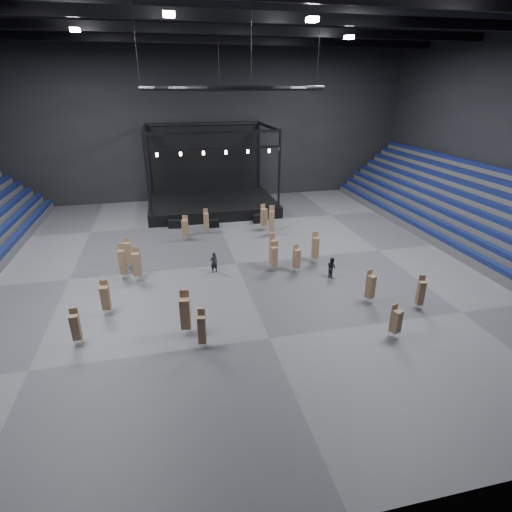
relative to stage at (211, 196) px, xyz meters
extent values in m
plane|color=#4C4C4F|center=(0.00, -16.24, -1.45)|extent=(50.00, 50.00, 0.00)
cube|color=black|center=(0.00, -16.24, 16.55)|extent=(50.00, 42.00, 0.20)
cube|color=black|center=(0.00, 4.76, 7.55)|extent=(50.00, 0.20, 18.00)
cube|color=black|center=(0.00, -37.24, 7.55)|extent=(50.00, 0.20, 18.00)
cube|color=#464648|center=(21.40, -16.24, -1.08)|extent=(7.20, 40.00, 0.75)
cube|color=black|center=(18.12, -16.24, -0.50)|extent=(0.59, 40.00, 0.40)
cube|color=#464648|center=(21.85, -16.24, -0.70)|extent=(6.30, 40.00, 1.50)
cube|color=black|center=(19.02, -16.24, 0.25)|extent=(0.59, 40.00, 0.40)
cube|color=#464648|center=(22.30, -16.24, -0.33)|extent=(5.40, 40.00, 2.25)
cube|color=black|center=(19.91, -16.24, 1.00)|extent=(0.59, 40.00, 0.40)
cube|color=#464648|center=(22.75, -16.24, 0.05)|extent=(4.50, 40.00, 3.00)
cube|color=black|center=(20.82, -16.24, 1.75)|extent=(0.59, 40.00, 0.40)
cube|color=#464648|center=(23.20, -16.24, 0.42)|extent=(3.60, 40.00, 3.75)
cube|color=black|center=(21.71, -16.24, 2.50)|extent=(0.59, 40.00, 0.40)
cube|color=#464648|center=(23.65, -16.24, 0.80)|extent=(2.70, 40.00, 4.50)
cube|color=black|center=(22.61, -16.24, 3.25)|extent=(0.59, 40.00, 0.40)
cube|color=#464648|center=(24.10, -16.24, 1.17)|extent=(1.80, 40.00, 5.25)
cube|color=black|center=(23.52, -16.24, 4.00)|extent=(0.59, 40.00, 0.40)
cube|color=#464648|center=(24.55, -16.24, 1.55)|extent=(0.90, 40.00, 6.00)
cube|color=black|center=(24.41, -16.24, 4.75)|extent=(0.59, 40.00, 0.40)
cube|color=black|center=(0.00, -0.74, -0.85)|extent=(14.00, 10.00, 1.20)
cube|color=black|center=(0.00, 4.06, 3.75)|extent=(13.30, 0.30, 8.00)
cylinder|color=black|center=(-6.60, -5.34, 3.65)|extent=(0.24, 0.24, 7.80)
cylinder|color=black|center=(-6.60, 3.86, 3.65)|extent=(0.24, 0.24, 7.80)
cylinder|color=black|center=(6.60, -5.34, 3.65)|extent=(0.24, 0.24, 7.80)
cylinder|color=black|center=(6.60, 3.86, 3.65)|extent=(0.24, 0.24, 7.80)
cube|color=black|center=(0.00, -5.34, 7.55)|extent=(13.40, 0.25, 0.25)
cube|color=black|center=(0.00, 3.86, 7.55)|extent=(13.40, 0.25, 0.25)
cube|color=black|center=(0.00, -5.34, 6.05)|extent=(13.40, 0.20, 0.20)
cylinder|color=white|center=(-5.50, -5.34, 5.65)|extent=(0.24, 0.24, 0.35)
cylinder|color=white|center=(-3.30, -5.34, 5.65)|extent=(0.24, 0.24, 0.35)
cylinder|color=white|center=(-1.10, -5.34, 5.65)|extent=(0.24, 0.24, 0.35)
cylinder|color=white|center=(1.10, -5.34, 5.65)|extent=(0.24, 0.24, 0.35)
cylinder|color=white|center=(3.30, -5.34, 5.65)|extent=(0.24, 0.24, 0.35)
cylinder|color=white|center=(5.50, -5.34, 5.65)|extent=(0.24, 0.24, 0.35)
torus|color=black|center=(0.00, -16.24, 11.55)|extent=(12.30, 12.30, 0.30)
cylinder|color=black|center=(6.00, -16.24, 14.05)|extent=(0.04, 0.04, 5.00)
cylinder|color=black|center=(0.00, -10.24, 14.05)|extent=(0.04, 0.04, 5.00)
cylinder|color=black|center=(-6.00, -16.24, 14.05)|extent=(0.04, 0.04, 5.00)
cylinder|color=black|center=(0.00, -22.24, 14.05)|extent=(0.04, 0.04, 5.00)
cube|color=black|center=(0.00, -16.24, 15.75)|extent=(49.00, 0.35, 0.70)
cube|color=black|center=(0.00, -9.24, 15.75)|extent=(49.00, 0.35, 0.70)
cube|color=black|center=(0.00, -1.24, 15.75)|extent=(49.00, 0.35, 0.70)
cube|color=white|center=(-10.00, -12.24, 15.15)|extent=(0.60, 0.60, 0.25)
cube|color=white|center=(10.00, -12.24, 15.15)|extent=(0.60, 0.60, 0.25)
cube|color=white|center=(-4.00, -20.24, 15.15)|extent=(0.60, 0.60, 0.25)
cube|color=white|center=(4.00, -20.24, 15.15)|extent=(0.60, 0.60, 0.25)
cube|color=black|center=(-4.43, -6.23, -1.05)|extent=(1.30, 0.81, 0.81)
cube|color=black|center=(-0.66, -6.91, -1.07)|extent=(1.20, 0.68, 0.77)
cube|color=black|center=(4.28, -6.45, -1.00)|extent=(1.48, 1.02, 0.90)
cylinder|color=silver|center=(2.39, -18.42, -1.26)|extent=(0.03, 0.03, 0.39)
cylinder|color=silver|center=(2.39, -18.05, -1.26)|extent=(0.03, 0.03, 0.39)
cylinder|color=silver|center=(2.76, -18.42, -1.26)|extent=(0.03, 0.03, 0.39)
cylinder|color=silver|center=(2.76, -18.05, -1.26)|extent=(0.03, 0.03, 0.39)
cube|color=#967152|center=(2.57, -18.23, -0.26)|extent=(0.50, 0.50, 1.61)
cube|color=#967152|center=(2.56, -18.04, 0.49)|extent=(0.45, 0.10, 0.88)
cylinder|color=silver|center=(-7.72, -17.77, -1.22)|extent=(0.03, 0.03, 0.46)
cylinder|color=silver|center=(-7.72, -17.34, -1.22)|extent=(0.03, 0.03, 0.46)
cylinder|color=silver|center=(-7.28, -17.77, -1.22)|extent=(0.03, 0.03, 0.46)
cylinder|color=silver|center=(-7.28, -17.34, -1.22)|extent=(0.03, 0.03, 0.46)
cube|color=#967152|center=(-7.50, -17.56, -0.14)|extent=(0.60, 0.60, 1.71)
cube|color=#967152|center=(-7.48, -17.33, 0.67)|extent=(0.53, 0.12, 0.94)
cylinder|color=silver|center=(9.94, -25.87, -1.28)|extent=(0.03, 0.03, 0.34)
cylinder|color=silver|center=(9.94, -25.55, -1.28)|extent=(0.03, 0.03, 0.34)
cylinder|color=silver|center=(10.27, -25.87, -1.28)|extent=(0.03, 0.03, 0.34)
cylinder|color=silver|center=(10.27, -25.55, -1.28)|extent=(0.03, 0.03, 0.34)
cube|color=#967152|center=(10.11, -25.71, -0.32)|extent=(0.49, 0.49, 1.58)
cube|color=#967152|center=(10.14, -25.54, 0.42)|extent=(0.39, 0.14, 0.87)
cylinder|color=silver|center=(-8.71, -17.10, -1.26)|extent=(0.03, 0.03, 0.39)
cylinder|color=silver|center=(-8.71, -16.74, -1.26)|extent=(0.03, 0.03, 0.39)
cylinder|color=silver|center=(-8.34, -17.10, -1.26)|extent=(0.03, 0.03, 0.39)
cylinder|color=silver|center=(-8.34, -16.74, -1.26)|extent=(0.03, 0.03, 0.39)
cube|color=#967152|center=(-8.52, -16.92, -0.14)|extent=(0.50, 0.50, 1.84)
cube|color=#967152|center=(-8.51, -16.73, 0.73)|extent=(0.45, 0.10, 1.01)
cylinder|color=silver|center=(3.94, -9.00, -1.23)|extent=(0.03, 0.03, 0.43)
cylinder|color=silver|center=(3.94, -8.59, -1.23)|extent=(0.03, 0.03, 0.43)
cylinder|color=silver|center=(4.35, -9.00, -1.23)|extent=(0.03, 0.03, 0.43)
cylinder|color=silver|center=(4.35, -8.59, -1.23)|extent=(0.03, 0.03, 0.43)
cube|color=#967152|center=(4.15, -8.79, -0.16)|extent=(0.66, 0.66, 1.72)
cube|color=#967152|center=(4.07, -8.59, 0.65)|extent=(0.49, 0.23, 0.94)
cylinder|color=silver|center=(-1.65, -8.73, -1.27)|extent=(0.03, 0.03, 0.37)
cylinder|color=silver|center=(-1.65, -8.38, -1.27)|extent=(0.03, 0.03, 0.37)
cylinder|color=silver|center=(-1.31, -8.73, -1.27)|extent=(0.03, 0.03, 0.37)
cylinder|color=silver|center=(-1.31, -8.38, -1.27)|extent=(0.03, 0.03, 0.37)
cube|color=#967152|center=(-1.48, -8.56, -0.26)|extent=(0.46, 0.46, 1.65)
cube|color=#967152|center=(-1.49, -8.37, 0.52)|extent=(0.42, 0.08, 0.91)
cylinder|color=silver|center=(6.02, -17.56, -1.25)|extent=(0.03, 0.03, 0.40)
cylinder|color=silver|center=(6.02, -17.18, -1.25)|extent=(0.03, 0.03, 0.40)
cylinder|color=silver|center=(6.41, -17.56, -1.25)|extent=(0.03, 0.03, 0.40)
cylinder|color=silver|center=(6.41, -17.18, -1.25)|extent=(0.03, 0.03, 0.40)
cube|color=#967152|center=(6.21, -17.37, -0.19)|extent=(0.52, 0.52, 1.72)
cube|color=#967152|center=(6.23, -17.17, 0.62)|extent=(0.47, 0.10, 0.95)
cylinder|color=silver|center=(2.46, -18.00, -1.24)|extent=(0.03, 0.03, 0.42)
cylinder|color=silver|center=(2.46, -17.60, -1.24)|extent=(0.03, 0.03, 0.42)
cylinder|color=silver|center=(2.85, -18.00, -1.24)|extent=(0.03, 0.03, 0.42)
cylinder|color=silver|center=(2.85, -17.60, -1.24)|extent=(0.03, 0.03, 0.42)
cube|color=#967152|center=(2.65, -17.80, -0.05)|extent=(0.64, 0.64, 1.96)
cube|color=#967152|center=(2.58, -17.60, 0.88)|extent=(0.47, 0.22, 1.08)
cylinder|color=silver|center=(7.20, -24.48, -1.26)|extent=(0.03, 0.03, 0.39)
cylinder|color=silver|center=(7.20, -24.11, -1.26)|extent=(0.03, 0.03, 0.39)
cylinder|color=silver|center=(7.58, -24.48, -1.26)|extent=(0.03, 0.03, 0.39)
cylinder|color=silver|center=(7.58, -24.11, -1.26)|extent=(0.03, 0.03, 0.39)
cube|color=#967152|center=(7.39, -24.30, -0.28)|extent=(0.62, 0.62, 1.57)
cube|color=#967152|center=(7.31, -24.12, 0.46)|extent=(0.43, 0.24, 0.86)
cylinder|color=silver|center=(-3.77, -10.17, -1.23)|extent=(0.03, 0.03, 0.44)
cylinder|color=silver|center=(-3.77, -9.75, -1.23)|extent=(0.03, 0.03, 0.44)
cylinder|color=silver|center=(-3.35, -10.17, -1.23)|extent=(0.03, 0.03, 0.44)
cylinder|color=silver|center=(-3.35, -9.75, -1.23)|extent=(0.03, 0.03, 0.44)
cube|color=#967152|center=(-3.56, -9.96, -0.26)|extent=(0.63, 0.63, 1.51)
cube|color=#967152|center=(-3.51, -9.75, 0.45)|extent=(0.51, 0.18, 0.83)
cylinder|color=silver|center=(-8.45, -15.18, -1.25)|extent=(0.03, 0.03, 0.40)
cylinder|color=silver|center=(-8.45, -14.79, -1.25)|extent=(0.03, 0.03, 0.40)
cylinder|color=silver|center=(-8.06, -15.18, -1.25)|extent=(0.03, 0.03, 0.40)
cylinder|color=silver|center=(-8.06, -14.79, -1.25)|extent=(0.03, 0.03, 0.40)
cube|color=#967152|center=(-8.25, -14.98, -0.22)|extent=(0.55, 0.55, 1.66)
cube|color=#967152|center=(-8.28, -14.78, 0.56)|extent=(0.47, 0.12, 0.91)
cylinder|color=silver|center=(-9.38, -22.15, -1.25)|extent=(0.03, 0.03, 0.41)
cylinder|color=silver|center=(-9.38, -21.76, -1.25)|extent=(0.03, 0.03, 0.41)
cylinder|color=silver|center=(-8.99, -22.15, -1.25)|extent=(0.03, 0.03, 0.41)
cylinder|color=silver|center=(-8.99, -21.76, -1.25)|extent=(0.03, 0.03, 0.41)
cube|color=#967152|center=(-9.18, -21.95, -0.29)|extent=(0.52, 0.52, 1.50)
cube|color=#967152|center=(-9.17, -21.75, 0.41)|extent=(0.47, 0.09, 0.83)
cylinder|color=silver|center=(6.68, -28.43, -1.24)|extent=(0.03, 0.03, 0.41)
cylinder|color=silver|center=(6.68, -28.04, -1.24)|extent=(0.03, 0.03, 0.41)
cylinder|color=silver|center=(7.08, -28.43, -1.24)|extent=(0.03, 0.03, 0.41)
cylinder|color=silver|center=(7.08, -28.04, -1.24)|extent=(0.03, 0.03, 0.41)
cube|color=#967152|center=(6.88, -28.24, -0.36)|extent=(0.66, 0.66, 1.35)
cube|color=#967152|center=(6.79, -28.05, 0.26)|extent=(0.46, 0.25, 0.74)
cylinder|color=silver|center=(-4.74, -25.48, -1.22)|extent=(0.03, 0.03, 0.45)
cylinder|color=silver|center=(-4.74, -25.05, -1.22)|extent=(0.03, 0.03, 0.45)
cylinder|color=silver|center=(-4.31, -25.48, -1.22)|extent=(0.03, 0.03, 0.45)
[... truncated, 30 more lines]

